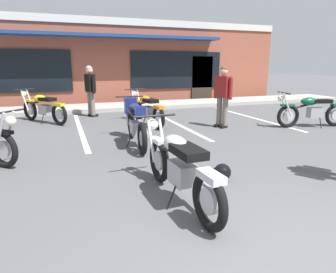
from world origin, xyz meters
The scene contains 12 objects.
ground_plane centered at (0.00, 3.37, 0.00)m, with size 80.00×80.00×0.00m, color #515154.
sidewalk_kerb centered at (0.00, 10.33, 0.07)m, with size 22.00×1.80×0.14m, color #A8A59E.
brick_storefront_building centered at (0.00, 14.57, 1.84)m, with size 17.60×6.12×3.67m.
painted_stall_lines centered at (0.00, 6.73, 0.00)m, with size 8.33×4.80×0.01m.
motorcycle_foreground_classic centered at (-0.46, 1.85, 0.46)m, with size 0.66×2.11×0.98m.
motorcycle_red_sportbike centered at (-0.31, 4.77, 0.53)m, with size 0.66×2.11×0.98m.
motorcycle_black_cruiser centered at (4.73, 4.86, 0.46)m, with size 2.08×0.80×0.98m.
motorcycle_orange_scrambler centered at (-2.31, 8.10, 0.46)m, with size 1.46×1.80×0.98m.
motorcycle_cream_vintage centered at (0.53, 6.76, 0.46)m, with size 0.74×2.10×0.98m.
person_in_black_shirt centered at (2.36, 5.67, 0.95)m, with size 0.38×0.59×1.68m.
person_by_back_row centered at (-0.85, 8.72, 0.95)m, with size 0.37×0.60×1.68m.
helmet_on_pavement centered at (0.40, 2.25, 0.13)m, with size 0.26×0.26×0.26m.
Camera 1 is at (-1.79, -1.38, 1.69)m, focal length 31.48 mm.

